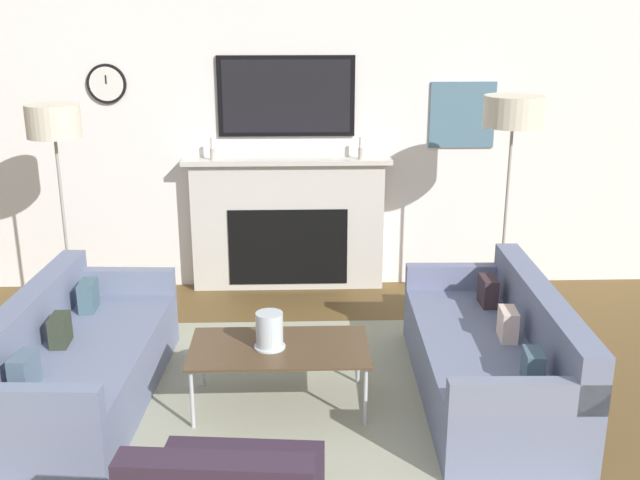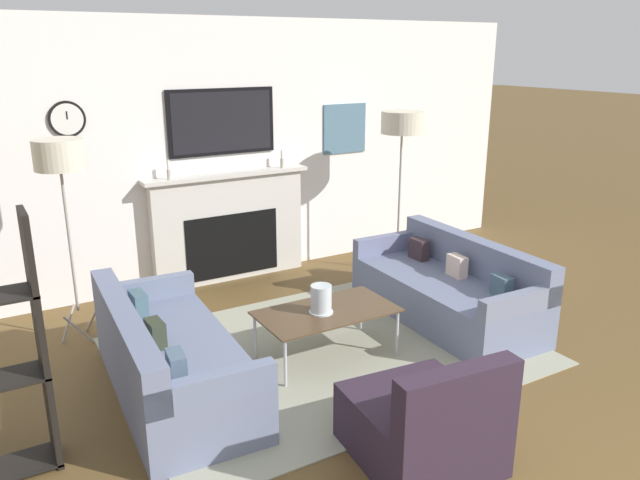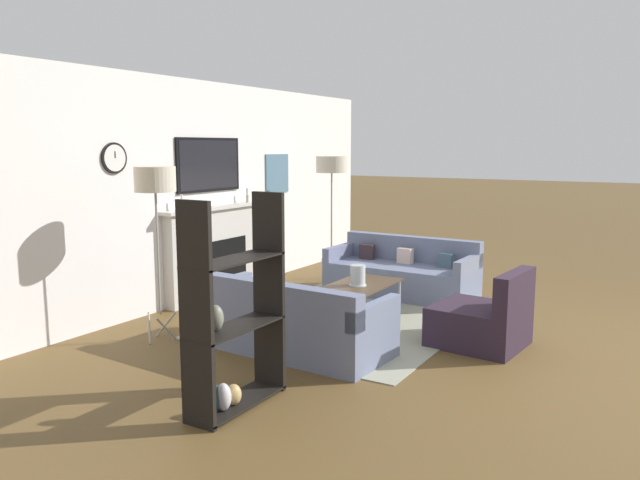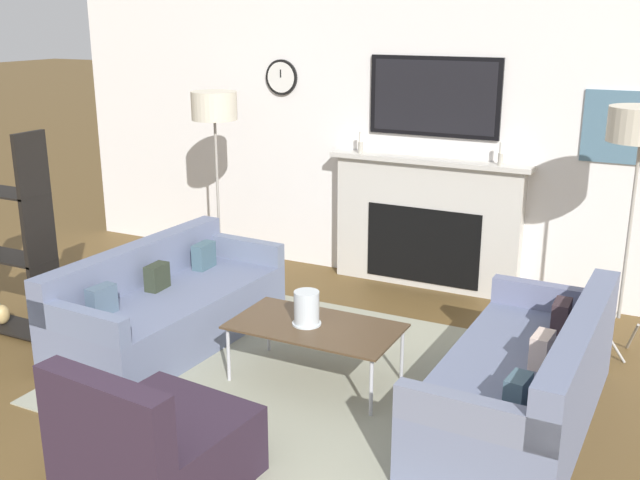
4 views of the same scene
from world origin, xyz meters
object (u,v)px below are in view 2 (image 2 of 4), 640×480
couch_right (449,292)px  floor_lamp_left (59,158)px  couch_left (169,361)px  armchair (425,425)px  hurricane_candle (321,301)px  coffee_table (327,313)px  floor_lamp_right (402,125)px

couch_right → floor_lamp_left: size_ratio=1.10×
couch_left → floor_lamp_left: 1.86m
couch_left → floor_lamp_left: size_ratio=1.10×
armchair → hurricane_candle: armchair is taller
couch_right → coffee_table: size_ratio=1.73×
floor_lamp_left → floor_lamp_right: size_ratio=0.97×
couch_left → couch_right: bearing=-0.1°
couch_right → floor_lamp_left: bearing=157.0°
floor_lamp_left → couch_right: bearing=-23.0°
floor_lamp_right → coffee_table: bearing=-142.1°
couch_right → floor_lamp_right: (0.39, 1.28, 1.36)m
floor_lamp_left → hurricane_candle: bearing=-40.4°
armchair → coffee_table: (0.18, 1.44, 0.13)m
armchair → coffee_table: size_ratio=0.80×
coffee_table → hurricane_candle: 0.14m
couch_right → hurricane_candle: size_ratio=8.36×
couch_right → hurricane_candle: couch_right is taller
floor_lamp_right → floor_lamp_left: bearing=180.0°
couch_left → hurricane_candle: bearing=-4.0°
couch_right → armchair: bearing=-135.4°
coffee_table → floor_lamp_left: size_ratio=0.64×
hurricane_candle → floor_lamp_right: (1.79, 1.36, 1.12)m
couch_left → couch_right: couch_right is taller
armchair → floor_lamp_left: floor_lamp_left is taller
floor_lamp_right → hurricane_candle: bearing=-142.8°
floor_lamp_left → coffee_table: bearing=-39.2°
couch_left → floor_lamp_right: size_ratio=1.07×
floor_lamp_right → armchair: bearing=-124.6°
armchair → hurricane_candle: bearing=84.9°
couch_right → armchair: armchair is taller
couch_left → armchair: bearing=-54.4°
couch_right → floor_lamp_left: 3.51m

